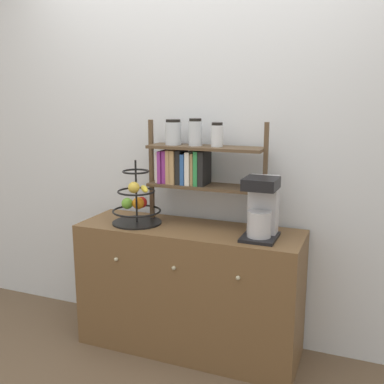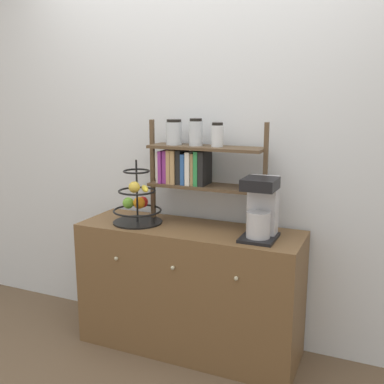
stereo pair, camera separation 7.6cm
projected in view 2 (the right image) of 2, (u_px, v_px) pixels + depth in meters
ground_plane at (174, 365)px, 2.67m from camera, size 12.00×12.00×0.00m
wall_back at (206, 139)px, 2.84m from camera, size 7.00×0.05×2.60m
sideboard at (189, 289)px, 2.79m from camera, size 1.37×0.46×0.79m
coffee_maker at (261, 208)px, 2.48m from camera, size 0.19×0.24×0.35m
fruit_stand at (137, 203)px, 2.80m from camera, size 0.31×0.31×0.40m
shelf_hutch at (192, 161)px, 2.73m from camera, size 0.75×0.20×0.65m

